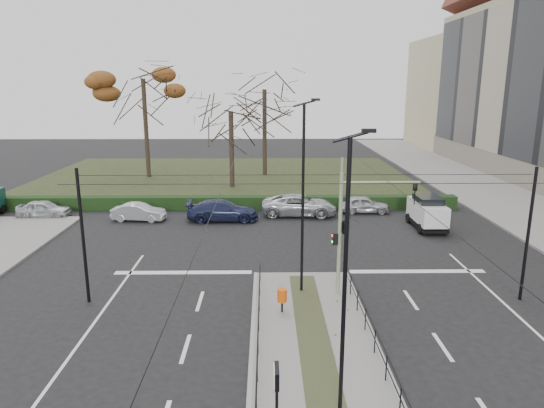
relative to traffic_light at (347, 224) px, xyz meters
The scene contains 21 objects.
ground 4.59m from the traffic_light, 125.69° to the right, with size 140.00×140.00×0.00m, color black.
median_island 6.29m from the traffic_light, 109.89° to the right, with size 4.40×15.00×0.14m, color slate.
sidewalk_east 25.52m from the traffic_light, 50.27° to the left, with size 8.00×90.00×0.14m, color slate.
park 30.66m from the traffic_light, 104.87° to the left, with size 38.00×26.00×0.10m, color #232D16.
hedge 18.09m from the traffic_light, 115.97° to the left, with size 38.00×1.00×1.00m, color black.
median_railing 5.95m from the traffic_light, 109.53° to the right, with size 4.14×13.24×0.92m.
catenary 2.04m from the traffic_light, 153.26° to the right, with size 20.00×34.00×6.00m.
traffic_light is the anchor object (origin of this frame).
litter_bin 4.29m from the traffic_light, 146.77° to the right, with size 0.40×0.40×1.01m.
info_panel 10.40m from the traffic_light, 108.83° to the right, with size 0.14×0.62×2.38m.
streetlamp_median_near 8.78m from the traffic_light, 99.88° to the right, with size 0.68×0.14×8.14m.
streetlamp_median_far 2.28m from the traffic_light, behind, with size 0.72×0.15×8.65m.
parked_car_first 24.16m from the traffic_light, 145.06° to the left, with size 1.50×3.72×1.27m, color #AFB2B7.
parked_car_second 18.17m from the traffic_light, 134.45° to the left, with size 1.30×3.74×1.23m, color #AFB2B7.
parked_car_third 14.63m from the traffic_light, 117.51° to the left, with size 2.03×5.00×1.45m, color #1C2242.
parked_car_fourth 14.41m from the traffic_light, 94.51° to the left, with size 2.52×5.46×1.52m, color #AFB2B7.
white_van 13.06m from the traffic_light, 56.03° to the left, with size 1.88×4.02×2.21m.
rust_tree 34.03m from the traffic_light, 118.18° to the left, with size 8.71×8.71×13.00m.
bare_tree_center 31.04m from the traffic_light, 96.90° to the left, with size 7.36×7.36×11.76m.
bare_tree_near 25.25m from the traffic_light, 105.57° to the left, with size 7.12×7.12×9.26m.
parked_car_fifth 15.53m from the traffic_light, 75.64° to the left, with size 1.51×3.75×1.28m, color #AFB2B7.
Camera 1 is at (-1.76, -17.89, 9.29)m, focal length 32.00 mm.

